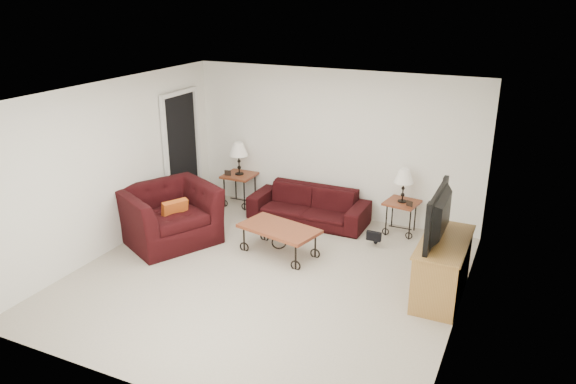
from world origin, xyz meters
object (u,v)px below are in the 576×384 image
Objects in this scene: lamp_left at (239,159)px; lamp_right at (403,186)px; coffee_table at (279,241)px; television at (446,216)px; backpack at (376,231)px; tv_stand at (442,268)px; sofa at (309,205)px; armchair at (169,215)px; side_table_left at (240,190)px; side_table_right at (401,217)px.

lamp_right is at bearing 0.00° from lamp_left.
coffee_table is 1.01× the size of television.
lamp_left is at bearing -177.76° from backpack.
lamp_right is at bearing 119.15° from tv_stand.
backpack is (1.29, -0.39, -0.07)m from sofa.
armchair reaches higher than tv_stand.
sofa reaches higher than backpack.
coffee_table is 1.77m from armchair.
tv_stand is at bearing -23.40° from side_table_left.
backpack is at bearing 37.73° from coffee_table.
coffee_table is 0.90× the size of tv_stand.
tv_stand is at bearing -60.85° from side_table_right.
tv_stand is 1.62m from backpack.
backpack is at bearing -11.88° from side_table_left.
lamp_left reaches higher than sofa.
armchair is at bearing -135.37° from sofa.
lamp_left is (0.00, 0.00, 0.58)m from side_table_left.
coffee_table is 2.58× the size of backpack.
lamp_right is at bearing 0.00° from side_table_left.
television is at bearing -180.00° from tv_stand.
lamp_left is 2.95m from lamp_right.
television reaches higher than sofa.
lamp_right is 1.97m from tv_stand.
side_table_right is (1.52, 0.18, -0.02)m from sofa.
side_table_left is 1.82m from armchair.
side_table_left is 0.43× the size of armchair.
side_table_left is 4.24m from tv_stand.
lamp_left is at bearing 0.00° from side_table_left.
side_table_right is at bearing -32.90° from armchair.
lamp_right is at bearing 6.74° from sofa.
television reaches higher than tv_stand.
tv_stand is at bearing -60.86° from armchair.
sofa is 1.53m from side_table_right.
backpack is (2.71, -0.57, -0.65)m from lamp_left.
coffee_table is 1.52m from backpack.
armchair is 4.14m from television.
television is 2.56× the size of backpack.
armchair is at bearing -178.33° from tv_stand.
television is at bearing -60.85° from armchair.
backpack is (-1.15, 1.11, -0.87)m from television.
tv_stand is (3.89, -1.68, -0.49)m from lamp_left.
television reaches higher than backpack.
lamp_left is at bearing 135.25° from coffee_table.
lamp_left is 1.31× the size of backpack.
lamp_left reaches higher than side_table_right.
side_table_right is 3.01m from lamp_left.
armchair is 3.01× the size of backpack.
armchair is at bearing -170.07° from coffee_table.
tv_stand is at bearing -29.31° from backpack.
side_table_right is 1.21× the size of backpack.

